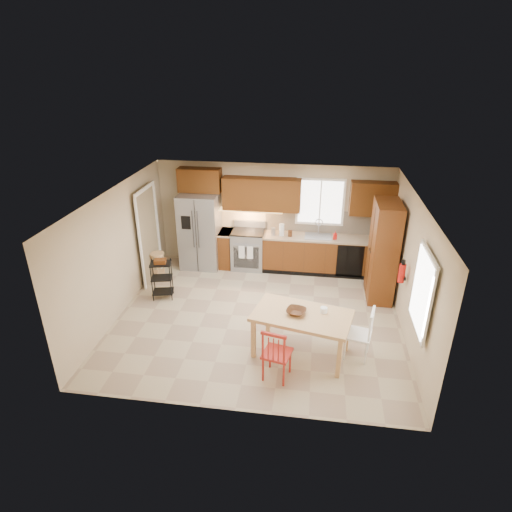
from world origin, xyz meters
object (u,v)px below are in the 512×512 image
object	(u,v)px
refrigerator	(200,231)
table_jar	(324,311)
chair_red	(277,352)
chair_white	(358,333)
pantry	(383,252)
range_stove	(248,250)
table_bowl	(296,314)
dining_table	(301,334)
soap_bottle	(335,235)
bar_stool	(158,266)
utility_cart	(162,280)
fire_extinguisher	(402,273)

from	to	relation	value
refrigerator	table_jar	xyz separation A→B (m)	(2.93, -3.04, -0.08)
chair_red	chair_white	distance (m)	1.48
pantry	chair_white	size ratio (longest dim) A/B	2.21
range_stove	table_bowl	size ratio (longest dim) A/B	2.81
dining_table	table_bowl	distance (m)	0.42
soap_bottle	chair_red	size ratio (longest dim) A/B	0.20
refrigerator	table_bowl	world-z (taller)	refrigerator
chair_white	bar_stool	world-z (taller)	chair_white
dining_table	refrigerator	bearing A→B (deg)	142.13
range_stove	chair_white	world-z (taller)	chair_white
range_stove	table_jar	xyz separation A→B (m)	(1.78, -3.10, 0.37)
dining_table	bar_stool	xyz separation A→B (m)	(-3.38, 2.30, -0.07)
pantry	utility_cart	size ratio (longest dim) A/B	2.46
refrigerator	fire_extinguisher	distance (m)	4.76
range_stove	table_jar	size ratio (longest dim) A/B	6.45
pantry	chair_red	bearing A→B (deg)	-123.53
bar_stool	utility_cart	distance (m)	0.89
soap_bottle	pantry	world-z (taller)	pantry
refrigerator	fire_extinguisher	world-z (taller)	refrigerator
dining_table	fire_extinguisher	bearing A→B (deg)	46.54
refrigerator	fire_extinguisher	size ratio (longest dim) A/B	5.06
range_stove	pantry	size ratio (longest dim) A/B	0.44
soap_bottle	utility_cart	world-z (taller)	soap_bottle
table_bowl	bar_stool	size ratio (longest dim) A/B	0.50
table_jar	utility_cart	bearing A→B (deg)	157.30
soap_bottle	chair_red	xyz separation A→B (m)	(-0.95, -3.77, -0.52)
refrigerator	fire_extinguisher	bearing A→B (deg)	-24.52
range_stove	table_bowl	bearing A→B (deg)	-67.51
pantry	table_bowl	distance (m)	2.78
refrigerator	utility_cart	size ratio (longest dim) A/B	2.13
table_bowl	utility_cart	xyz separation A→B (m)	(-2.90, 1.50, -0.37)
refrigerator	utility_cart	bearing A→B (deg)	-104.36
fire_extinguisher	utility_cart	bearing A→B (deg)	176.00
refrigerator	table_bowl	bearing A→B (deg)	-51.78
table_jar	range_stove	bearing A→B (deg)	119.84
chair_red	table_jar	world-z (taller)	chair_red
utility_cart	refrigerator	bearing A→B (deg)	62.86
pantry	table_bowl	size ratio (longest dim) A/B	6.42
soap_bottle	pantry	bearing A→B (deg)	-43.45
pantry	soap_bottle	bearing A→B (deg)	136.55
range_stove	chair_white	distance (m)	3.95
chair_white	table_bowl	xyz separation A→B (m)	(-1.05, -0.05, 0.32)
table_bowl	table_jar	bearing A→B (deg)	12.53
fire_extinguisher	chair_white	bearing A→B (deg)	-125.59
range_stove	bar_stool	distance (m)	2.15
utility_cart	table_jar	bearing A→B (deg)	-35.48
fire_extinguisher	utility_cart	size ratio (longest dim) A/B	0.42
soap_bottle	dining_table	size ratio (longest dim) A/B	0.12
chair_white	utility_cart	bearing A→B (deg)	82.59
table_bowl	bar_stool	bearing A→B (deg)	144.91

